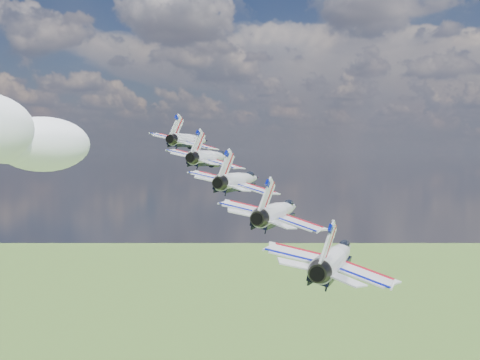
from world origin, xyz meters
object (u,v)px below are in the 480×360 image
at_px(jet_2, 240,180).
at_px(jet_0, 190,140).
at_px(jet_1, 212,157).
at_px(jet_3, 279,211).
at_px(jet_4, 336,257).

bearing_deg(jet_2, jet_0, 128.14).
bearing_deg(jet_1, jet_3, -51.86).
relative_size(jet_2, jet_3, 1.00).
height_order(jet_1, jet_3, jet_1).
relative_size(jet_2, jet_4, 1.00).
height_order(jet_1, jet_4, jet_1).
relative_size(jet_0, jet_1, 1.00).
height_order(jet_0, jet_1, jet_0).
relative_size(jet_3, jet_4, 1.00).
bearing_deg(jet_3, jet_4, -51.86).
bearing_deg(jet_0, jet_1, -51.86).
height_order(jet_3, jet_4, jet_3).
xyz_separation_m(jet_2, jet_4, (17.70, -18.73, -5.56)).
xyz_separation_m(jet_0, jet_2, (17.70, -18.73, -5.56)).
distance_m(jet_0, jet_2, 26.36).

